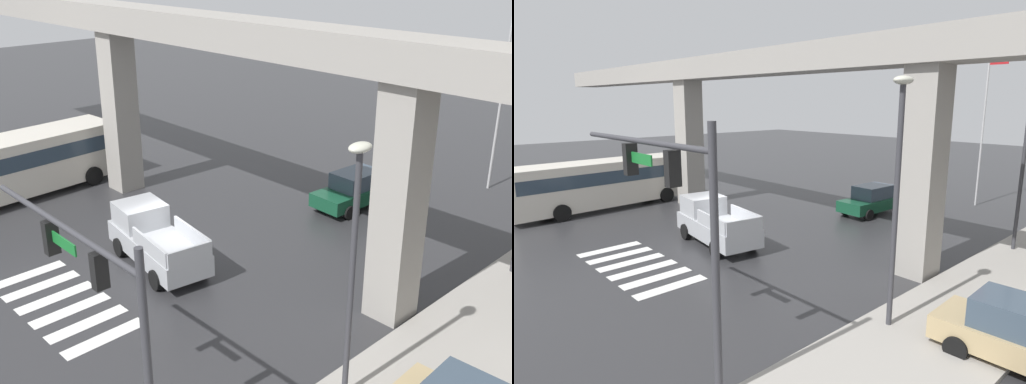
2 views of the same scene
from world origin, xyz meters
The scene contains 12 objects.
ground_plane centered at (0.00, 0.00, 0.00)m, with size 120.00×120.00×0.00m, color #2D2D30.
crosswalk_stripes centered at (0.00, -4.50, 0.01)m, with size 6.05×2.80×0.01m.
elevated_overpass centered at (0.00, 3.14, 7.61)m, with size 50.90×1.88×9.05m.
sidewalk_east centered at (10.85, 2.00, 0.07)m, with size 4.00×36.00×0.15m, color #9E9991.
pickup_truck centered at (-0.34, -0.42, 0.99)m, with size 5.32×2.62×2.08m.
city_bus centered at (-10.58, -1.68, 1.72)m, with size 3.29×10.94×2.99m.
sedan_tan centered at (12.95, -0.37, 0.85)m, with size 4.37×2.10×1.72m.
sedan_dark_green centered at (1.48, 9.64, 0.85)m, with size 2.11×4.38×1.72m.
traffic_signal_mast centered at (7.16, -6.76, 4.38)m, with size 6.49×0.32×6.20m.
street_lamp_near_corner centered at (9.65, -1.22, 4.56)m, with size 0.44×0.70×7.24m.
street_lamp_mid_block centered at (9.65, 8.67, 4.56)m, with size 0.44×0.70×7.24m.
flagpole centered at (4.83, 16.45, 5.58)m, with size 1.16×0.12×9.59m.
Camera 2 is at (15.94, -11.63, 6.57)m, focal length 30.32 mm.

